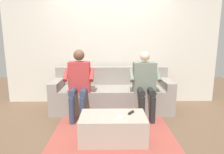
% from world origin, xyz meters
% --- Properties ---
extents(ground_plane, '(8.00, 8.00, 0.00)m').
position_xyz_m(ground_plane, '(0.00, 0.60, 0.00)').
color(ground_plane, brown).
extents(back_wall, '(4.58, 0.06, 2.71)m').
position_xyz_m(back_wall, '(0.00, -0.64, 1.36)').
color(back_wall, beige).
rests_on(back_wall, ground).
extents(couch, '(2.30, 0.77, 0.82)m').
position_xyz_m(couch, '(0.00, -0.11, 0.29)').
color(couch, gray).
rests_on(couch, ground).
extents(coffee_table, '(0.91, 0.54, 0.36)m').
position_xyz_m(coffee_table, '(0.00, 1.11, 0.18)').
color(coffee_table, '#A89E8E').
rests_on(coffee_table, ground).
extents(person_left_seated, '(0.55, 0.55, 1.18)m').
position_xyz_m(person_left_seated, '(-0.58, 0.25, 0.67)').
color(person_left_seated, slate).
rests_on(person_left_seated, ground).
extents(person_right_seated, '(0.53, 0.54, 1.21)m').
position_xyz_m(person_right_seated, '(0.58, 0.27, 0.68)').
color(person_right_seated, '#B23838').
rests_on(person_right_seated, ground).
extents(remote_white, '(0.10, 0.14, 0.02)m').
position_xyz_m(remote_white, '(-0.09, 1.21, 0.37)').
color(remote_white, white).
rests_on(remote_white, coffee_table).
extents(remote_black, '(0.10, 0.12, 0.03)m').
position_xyz_m(remote_black, '(-0.26, 1.04, 0.38)').
color(remote_black, black).
rests_on(remote_black, coffee_table).
extents(floor_rug, '(1.80, 1.78, 0.01)m').
position_xyz_m(floor_rug, '(0.00, 0.95, 0.00)').
color(floor_rug, '#9E473D').
rests_on(floor_rug, ground).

